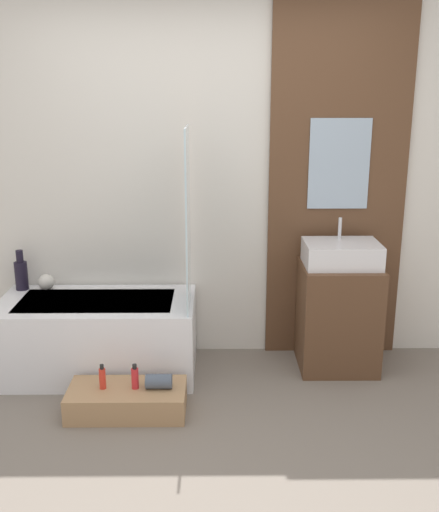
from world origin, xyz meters
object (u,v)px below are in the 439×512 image
object	(u,v)px
sink	(342,254)
bottle_soap_secondary	(135,378)
bottle_soap_primary	(102,378)
bathtub	(98,336)
vase_tall_dark	(21,274)
wooden_step_bench	(127,400)
vase_round_light	(46,282)

from	to	relation	value
sink	bottle_soap_secondary	bearing A→B (deg)	-154.96
bottle_soap_primary	bathtub	bearing A→B (deg)	102.95
vase_tall_dark	wooden_step_bench	bearing A→B (deg)	-43.34
wooden_step_bench	bottle_soap_primary	size ratio (longest dim) A/B	4.55
bathtub	vase_tall_dark	bearing A→B (deg)	157.09
vase_tall_dark	bottle_soap_secondary	world-z (taller)	vase_tall_dark
wooden_step_bench	sink	xyz separation A→B (m)	(1.41, 0.63, 0.75)
bathtub	vase_round_light	size ratio (longest dim) A/B	11.61
wooden_step_bench	bottle_soap_secondary	size ratio (longest dim) A/B	4.53
wooden_step_bench	bottle_soap_secondary	world-z (taller)	bottle_soap_secondary
bottle_soap_secondary	bathtub	bearing A→B (deg)	120.36
bottle_soap_secondary	vase_round_light	bearing A→B (deg)	132.55
wooden_step_bench	sink	bearing A→B (deg)	24.19
sink	wooden_step_bench	bearing A→B (deg)	-155.81
wooden_step_bench	vase_tall_dark	size ratio (longest dim) A/B	2.48
vase_tall_dark	vase_round_light	bearing A→B (deg)	-3.92
wooden_step_bench	bottle_soap_secondary	distance (m)	0.16
sink	bottle_soap_secondary	size ratio (longest dim) A/B	3.20
sink	vase_round_light	distance (m)	2.10
bathtub	bottle_soap_primary	distance (m)	0.57
sink	bottle_soap_secondary	distance (m)	1.61
wooden_step_bench	bottle_soap_primary	xyz separation A→B (m)	(-0.14, -0.00, 0.15)
bathtub	vase_round_light	distance (m)	0.56
bottle_soap_primary	bottle_soap_secondary	world-z (taller)	same
bottle_soap_primary	vase_round_light	bearing A→B (deg)	123.67
bathtub	vase_tall_dark	size ratio (longest dim) A/B	4.61
bottle_soap_primary	sink	bearing A→B (deg)	22.18
sink	bottle_soap_secondary	world-z (taller)	sink
bottle_soap_secondary	sink	bearing A→B (deg)	25.04
bathtub	bottle_soap_secondary	size ratio (longest dim) A/B	8.44
bathtub	bottle_soap_primary	size ratio (longest dim) A/B	8.47
vase_tall_dark	vase_round_light	xyz separation A→B (m)	(0.18, -0.01, -0.06)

